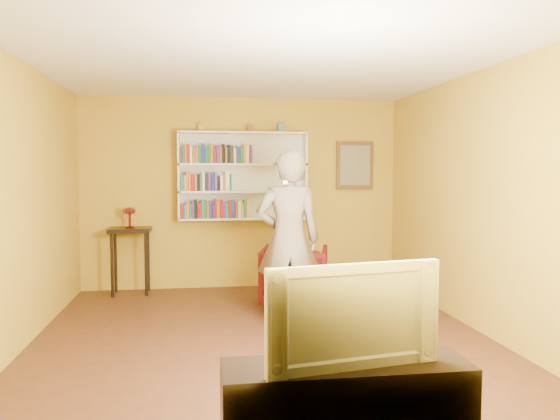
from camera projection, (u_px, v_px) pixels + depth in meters
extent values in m
cube|color=#432415|center=(262.00, 344.00, 5.44)|extent=(5.30, 5.80, 0.12)
cube|color=#AF8B20|center=(242.00, 193.00, 7.83)|extent=(5.30, 0.04, 2.70)
cube|color=#AF8B20|center=(317.00, 230.00, 2.86)|extent=(5.30, 0.04, 2.70)
cube|color=#AF8B20|center=(17.00, 205.00, 5.01)|extent=(0.04, 5.80, 2.70)
cube|color=#AF8B20|center=(478.00, 201.00, 5.68)|extent=(0.04, 5.80, 2.70)
cube|color=white|center=(262.00, 60.00, 5.25)|extent=(5.30, 5.80, 0.06)
cube|color=white|center=(242.00, 176.00, 7.77)|extent=(1.80, 0.03, 1.20)
cube|color=white|center=(179.00, 176.00, 7.52)|extent=(0.03, 0.28, 1.20)
cube|color=white|center=(305.00, 176.00, 7.78)|extent=(0.03, 0.28, 1.20)
cube|color=white|center=(243.00, 218.00, 7.69)|extent=(1.80, 0.28, 0.03)
cube|color=white|center=(243.00, 192.00, 7.66)|extent=(1.80, 0.28, 0.03)
cube|color=white|center=(243.00, 164.00, 7.63)|extent=(1.80, 0.28, 0.03)
cube|color=white|center=(243.00, 133.00, 7.60)|extent=(1.80, 0.28, 0.03)
cube|color=maroon|center=(183.00, 211.00, 7.52)|extent=(0.04, 0.18, 0.20)
cube|color=teal|center=(186.00, 212.00, 7.51)|extent=(0.03, 0.15, 0.19)
cube|color=#CB5E28|center=(188.00, 210.00, 7.52)|extent=(0.03, 0.16, 0.24)
cube|color=#176B41|center=(191.00, 211.00, 7.52)|extent=(0.03, 0.14, 0.20)
cube|color=#4E2879|center=(193.00, 209.00, 7.52)|extent=(0.02, 0.15, 0.25)
cube|color=black|center=(196.00, 209.00, 7.55)|extent=(0.04, 0.19, 0.26)
cube|color=maroon|center=(199.00, 210.00, 7.53)|extent=(0.03, 0.14, 0.23)
cube|color=maroon|center=(201.00, 211.00, 7.54)|extent=(0.02, 0.16, 0.21)
cube|color=teal|center=(203.00, 209.00, 7.54)|extent=(0.02, 0.15, 0.26)
cube|color=#176B41|center=(205.00, 209.00, 7.55)|extent=(0.03, 0.17, 0.25)
cube|color=#94591B|center=(208.00, 210.00, 7.55)|extent=(0.03, 0.15, 0.24)
cube|color=#222C9F|center=(210.00, 210.00, 7.56)|extent=(0.04, 0.15, 0.24)
cube|color=#4E2879|center=(213.00, 211.00, 7.56)|extent=(0.03, 0.15, 0.19)
cube|color=maroon|center=(216.00, 209.00, 7.56)|extent=(0.02, 0.14, 0.27)
cube|color=#94591B|center=(218.00, 209.00, 7.59)|extent=(0.04, 0.18, 0.25)
cube|color=maroon|center=(221.00, 209.00, 7.60)|extent=(0.04, 0.19, 0.25)
cube|color=#4E2879|center=(224.00, 210.00, 7.59)|extent=(0.03, 0.15, 0.23)
cube|color=teal|center=(227.00, 210.00, 7.59)|extent=(0.03, 0.14, 0.21)
cube|color=maroon|center=(230.00, 209.00, 7.60)|extent=(0.04, 0.16, 0.25)
cube|color=#222C9F|center=(233.00, 209.00, 7.60)|extent=(0.04, 0.14, 0.25)
cube|color=#94591B|center=(236.00, 210.00, 7.61)|extent=(0.03, 0.15, 0.22)
cube|color=white|center=(239.00, 209.00, 7.63)|extent=(0.04, 0.18, 0.23)
cube|color=yellow|center=(242.00, 210.00, 7.62)|extent=(0.03, 0.15, 0.21)
cube|color=teal|center=(245.00, 209.00, 7.64)|extent=(0.04, 0.17, 0.25)
cube|color=yellow|center=(247.00, 208.00, 7.63)|extent=(0.03, 0.15, 0.27)
cube|color=teal|center=(182.00, 183.00, 7.49)|extent=(0.04, 0.19, 0.21)
cube|color=yellow|center=(185.00, 183.00, 7.48)|extent=(0.02, 0.15, 0.21)
cube|color=#CB5E28|center=(187.00, 181.00, 7.50)|extent=(0.03, 0.19, 0.27)
cube|color=#CB5E28|center=(190.00, 181.00, 7.50)|extent=(0.03, 0.18, 0.27)
cube|color=maroon|center=(193.00, 182.00, 7.51)|extent=(0.04, 0.19, 0.23)
cube|color=#CB5E28|center=(196.00, 183.00, 7.51)|extent=(0.03, 0.16, 0.23)
cube|color=black|center=(199.00, 183.00, 7.52)|extent=(0.04, 0.17, 0.23)
cube|color=#176B41|center=(201.00, 182.00, 7.52)|extent=(0.03, 0.17, 0.24)
cube|color=white|center=(204.00, 182.00, 7.52)|extent=(0.03, 0.16, 0.25)
cube|color=black|center=(207.00, 182.00, 7.53)|extent=(0.04, 0.16, 0.24)
cube|color=#4E2879|center=(209.00, 182.00, 7.53)|extent=(0.03, 0.16, 0.26)
cube|color=#222C9F|center=(213.00, 182.00, 7.55)|extent=(0.04, 0.18, 0.24)
cube|color=#4E2879|center=(216.00, 181.00, 7.55)|extent=(0.04, 0.17, 0.26)
cube|color=black|center=(219.00, 184.00, 7.56)|extent=(0.03, 0.18, 0.20)
cube|color=white|center=(221.00, 183.00, 7.57)|extent=(0.03, 0.18, 0.21)
cube|color=#CB5E28|center=(224.00, 184.00, 7.57)|extent=(0.03, 0.17, 0.20)
cube|color=white|center=(226.00, 181.00, 7.56)|extent=(0.02, 0.15, 0.27)
cube|color=white|center=(228.00, 182.00, 7.58)|extent=(0.03, 0.17, 0.24)
cube|color=#176B41|center=(231.00, 182.00, 7.57)|extent=(0.02, 0.14, 0.24)
cube|color=#4E2879|center=(181.00, 155.00, 7.45)|extent=(0.02, 0.16, 0.22)
cube|color=#176B41|center=(183.00, 155.00, 7.46)|extent=(0.02, 0.16, 0.23)
cube|color=#CB5E28|center=(186.00, 154.00, 7.46)|extent=(0.03, 0.16, 0.25)
cube|color=maroon|center=(188.00, 154.00, 7.48)|extent=(0.03, 0.19, 0.26)
cube|color=white|center=(191.00, 155.00, 7.48)|extent=(0.03, 0.18, 0.22)
cube|color=#94591B|center=(194.00, 155.00, 7.48)|extent=(0.04, 0.17, 0.21)
cube|color=#CB5E28|center=(197.00, 154.00, 7.48)|extent=(0.02, 0.16, 0.24)
cube|color=#176B41|center=(200.00, 155.00, 7.50)|extent=(0.04, 0.18, 0.23)
cube|color=#222C9F|center=(203.00, 153.00, 7.50)|extent=(0.04, 0.16, 0.27)
cube|color=#176B41|center=(206.00, 155.00, 7.50)|extent=(0.04, 0.15, 0.23)
cube|color=#176B41|center=(209.00, 155.00, 7.50)|extent=(0.03, 0.15, 0.22)
cube|color=#94591B|center=(212.00, 154.00, 7.51)|extent=(0.03, 0.16, 0.27)
cube|color=maroon|center=(215.00, 156.00, 7.51)|extent=(0.03, 0.15, 0.21)
cube|color=#4E2879|center=(218.00, 154.00, 7.53)|extent=(0.04, 0.18, 0.25)
cube|color=#94591B|center=(221.00, 155.00, 7.53)|extent=(0.03, 0.15, 0.22)
cube|color=black|center=(223.00, 154.00, 7.55)|extent=(0.04, 0.19, 0.26)
cube|color=#94591B|center=(226.00, 156.00, 7.55)|extent=(0.03, 0.18, 0.22)
cube|color=black|center=(228.00, 154.00, 7.56)|extent=(0.03, 0.18, 0.25)
cube|color=black|center=(231.00, 154.00, 7.54)|extent=(0.04, 0.14, 0.25)
cube|color=yellow|center=(235.00, 156.00, 7.57)|extent=(0.03, 0.17, 0.21)
cube|color=#222C9F|center=(238.00, 155.00, 7.56)|extent=(0.04, 0.15, 0.23)
cube|color=#176B41|center=(241.00, 156.00, 7.58)|extent=(0.04, 0.17, 0.22)
cube|color=#CB5E28|center=(244.00, 154.00, 7.59)|extent=(0.03, 0.18, 0.27)
cube|color=yellow|center=(247.00, 154.00, 7.59)|extent=(0.04, 0.18, 0.25)
cube|color=#4E2879|center=(250.00, 154.00, 7.61)|extent=(0.04, 0.19, 0.25)
cube|color=olive|center=(201.00, 128.00, 7.52)|extent=(0.07, 0.07, 0.10)
cube|color=maroon|center=(250.00, 128.00, 7.61)|extent=(0.07, 0.07, 0.10)
cube|color=#486879|center=(281.00, 128.00, 7.68)|extent=(0.09, 0.09, 0.13)
cube|color=#533617|center=(355.00, 165.00, 7.99)|extent=(0.55, 0.04, 0.70)
cube|color=gray|center=(355.00, 165.00, 7.97)|extent=(0.45, 0.02, 0.58)
cylinder|color=black|center=(112.00, 265.00, 7.21)|extent=(0.04, 0.04, 0.84)
cylinder|color=black|center=(146.00, 265.00, 7.28)|extent=(0.04, 0.04, 0.84)
cylinder|color=black|center=(116.00, 261.00, 7.53)|extent=(0.04, 0.04, 0.84)
cylinder|color=black|center=(148.00, 261.00, 7.59)|extent=(0.04, 0.04, 0.84)
cube|color=black|center=(130.00, 230.00, 7.37)|extent=(0.55, 0.42, 0.06)
cylinder|color=maroon|center=(130.00, 227.00, 7.37)|extent=(0.12, 0.12, 0.02)
cylinder|color=maroon|center=(130.00, 221.00, 7.36)|extent=(0.03, 0.03, 0.15)
ellipsoid|color=maroon|center=(130.00, 211.00, 7.35)|extent=(0.16, 0.16, 0.11)
cylinder|color=#FFE7AE|center=(136.00, 211.00, 7.37)|extent=(0.01, 0.01, 0.12)
cylinder|color=#FFE7AE|center=(135.00, 211.00, 7.41)|extent=(0.01, 0.01, 0.12)
cylinder|color=#FFE7AE|center=(133.00, 211.00, 7.43)|extent=(0.01, 0.01, 0.12)
cylinder|color=#FFE7AE|center=(129.00, 211.00, 7.43)|extent=(0.01, 0.01, 0.12)
cylinder|color=#FFE7AE|center=(126.00, 211.00, 7.41)|extent=(0.01, 0.01, 0.12)
cylinder|color=#FFE7AE|center=(124.00, 211.00, 7.37)|extent=(0.01, 0.01, 0.12)
cylinder|color=#FFE7AE|center=(123.00, 212.00, 7.32)|extent=(0.01, 0.01, 0.12)
cylinder|color=#FFE7AE|center=(125.00, 212.00, 7.29)|extent=(0.01, 0.01, 0.12)
cylinder|color=#FFE7AE|center=(128.00, 212.00, 7.27)|extent=(0.01, 0.01, 0.12)
cylinder|color=#FFE7AE|center=(131.00, 212.00, 7.29)|extent=(0.01, 0.01, 0.12)
cylinder|color=#FFE7AE|center=(134.00, 212.00, 7.32)|extent=(0.01, 0.01, 0.12)
imported|color=#410408|center=(295.00, 276.00, 6.74)|extent=(0.97, 0.99, 0.74)
imported|color=#6C5E4F|center=(288.00, 240.00, 5.76)|extent=(0.71, 0.49, 1.88)
cube|color=white|center=(284.00, 182.00, 5.31)|extent=(0.04, 0.15, 0.04)
cube|color=black|center=(346.00, 407.00, 3.24)|extent=(1.48, 0.44, 0.53)
imported|color=black|center=(347.00, 312.00, 3.20)|extent=(1.07, 0.32, 0.61)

